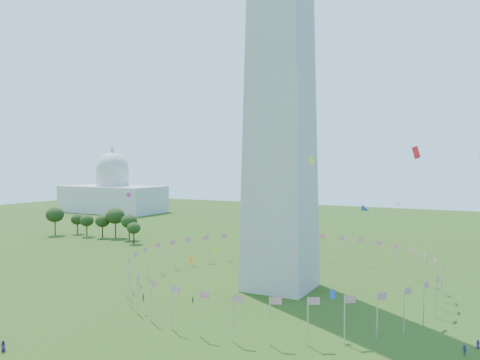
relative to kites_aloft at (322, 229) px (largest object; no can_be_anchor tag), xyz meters
The scene contains 5 objects.
ground 37.72m from the kites_aloft, 127.49° to the right, with size 600.00×600.00×0.00m, color #23410F.
flag_ring 35.10m from the kites_aloft, 128.15° to the left, with size 80.24×80.24×9.00m.
capitol_building 252.39m from the kites_aloft, 142.20° to the left, with size 70.00×35.00×46.00m, color beige, non-canonical shape.
kites_aloft is the anchor object (origin of this frame).
tree_line_west 143.43m from the kites_aloft, 152.54° to the left, with size 55.33×15.82×13.18m.
Camera 1 is at (48.21, -65.28, 33.40)m, focal length 35.00 mm.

